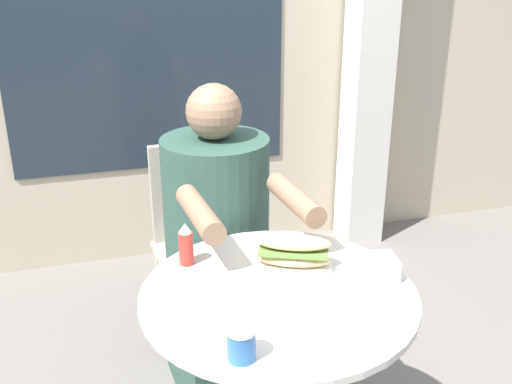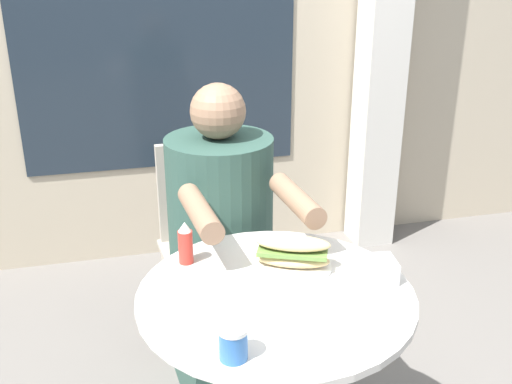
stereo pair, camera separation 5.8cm
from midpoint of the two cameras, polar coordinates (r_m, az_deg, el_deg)
name	(u,v)px [view 2 (the right image)]	position (r m, az deg, el deg)	size (l,w,h in m)	color
lattice_pillar	(384,30)	(3.28, 12.58, 14.78)	(0.21, 0.21, 2.40)	beige
cafe_table	(275,355)	(1.71, 2.80, -15.22)	(0.73, 0.73, 0.75)	beige
diner_chair	(205,228)	(2.48, -4.17, -3.43)	(0.41, 0.41, 0.87)	#ADA393
seated_diner	(225,271)	(2.18, -2.25, -7.51)	(0.41, 0.68, 1.19)	#2D4C42
sandwich_on_plate	(292,255)	(1.69, 4.48, -5.97)	(0.22, 0.22, 0.10)	white
drink_cup	(233,343)	(1.34, -0.91, -14.16)	(0.07, 0.07, 0.08)	#336BB7
napkin_box	(378,270)	(1.67, 12.56, -7.24)	(0.10, 0.10, 0.06)	silver
condiment_bottle	(185,243)	(1.71, -5.78, -4.88)	(0.04, 0.04, 0.13)	red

